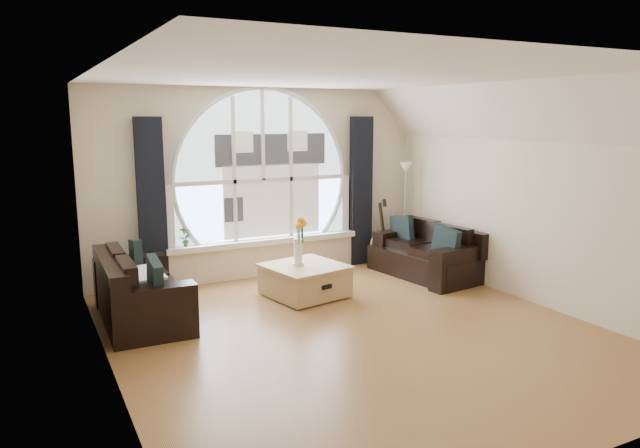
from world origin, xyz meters
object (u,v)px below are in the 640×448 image
(sofa_right, at_px, (425,249))
(guitar, at_px, (380,232))
(sofa_left, at_px, (141,286))
(potted_plant, at_px, (185,236))
(vase_flowers, at_px, (298,235))
(coffee_chest, at_px, (305,279))
(floor_lamp, at_px, (405,213))

(sofa_right, relative_size, guitar, 1.55)
(sofa_left, bearing_deg, guitar, 14.62)
(sofa_right, bearing_deg, potted_plant, 153.67)
(sofa_right, distance_m, vase_flowers, 2.10)
(coffee_chest, distance_m, floor_lamp, 2.39)
(sofa_right, height_order, vase_flowers, vase_flowers)
(vase_flowers, bearing_deg, floor_lamp, 20.21)
(sofa_left, height_order, sofa_right, sofa_left)
(vase_flowers, distance_m, floor_lamp, 2.38)
(sofa_left, bearing_deg, coffee_chest, 0.52)
(sofa_right, bearing_deg, guitar, 98.35)
(vase_flowers, bearing_deg, guitar, 26.11)
(sofa_right, distance_m, floor_lamp, 0.89)
(sofa_left, xyz_separation_m, coffee_chest, (2.05, -0.02, -0.17))
(sofa_left, relative_size, floor_lamp, 1.06)
(floor_lamp, bearing_deg, guitar, 170.29)
(vase_flowers, relative_size, potted_plant, 2.49)
(coffee_chest, xyz_separation_m, potted_plant, (-1.24, 1.18, 0.46))
(potted_plant, bearing_deg, sofa_right, -18.76)
(sofa_left, height_order, coffee_chest, sofa_left)
(sofa_left, bearing_deg, potted_plant, 56.12)
(guitar, height_order, potted_plant, guitar)
(floor_lamp, xyz_separation_m, potted_plant, (-3.39, 0.32, -0.11))
(vase_flowers, height_order, floor_lamp, floor_lamp)
(potted_plant, bearing_deg, vase_flowers, -44.50)
(potted_plant, bearing_deg, coffee_chest, -43.75)
(sofa_left, distance_m, guitar, 3.91)
(vase_flowers, relative_size, guitar, 0.66)
(coffee_chest, relative_size, guitar, 0.88)
(floor_lamp, relative_size, potted_plant, 5.68)
(potted_plant, bearing_deg, floor_lamp, -5.40)
(sofa_right, xyz_separation_m, coffee_chest, (-1.99, -0.09, -0.17))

